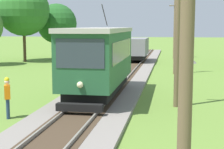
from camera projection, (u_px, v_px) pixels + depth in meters
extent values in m
cube|color=#235633|center=(99.00, 57.00, 19.09)|extent=(2.50, 8.00, 2.60)
cube|color=#B2ADA3|center=(99.00, 30.00, 18.90)|extent=(2.60, 8.32, 0.22)
cube|color=black|center=(99.00, 86.00, 19.31)|extent=(2.10, 7.04, 0.44)
cube|color=#2D3842|center=(80.00, 54.00, 15.11)|extent=(2.10, 0.03, 1.25)
cube|color=#2D3842|center=(123.00, 50.00, 18.84)|extent=(0.02, 6.72, 1.04)
sphere|color=#F4EAB2|center=(80.00, 85.00, 15.24)|extent=(0.28, 0.28, 0.28)
cylinder|color=black|center=(105.00, 15.00, 20.36)|extent=(0.05, 1.67, 1.19)
cube|color=black|center=(79.00, 107.00, 15.23)|extent=(2.00, 0.36, 0.32)
cylinder|color=black|center=(90.00, 94.00, 17.12)|extent=(1.54, 0.80, 0.80)
cylinder|color=black|center=(107.00, 80.00, 21.49)|extent=(1.54, 0.80, 0.80)
cube|color=slate|center=(136.00, 46.00, 38.11)|extent=(2.40, 5.20, 1.70)
cube|color=black|center=(136.00, 56.00, 38.26)|extent=(2.02, 4.78, 0.38)
cylinder|color=black|center=(134.00, 58.00, 36.73)|extent=(1.54, 0.76, 0.76)
cylinder|color=black|center=(137.00, 55.00, 39.78)|extent=(1.54, 0.76, 0.76)
cylinder|color=brown|center=(186.00, 53.00, 5.95)|extent=(0.24, 0.32, 6.97)
cylinder|color=brown|center=(177.00, 37.00, 17.04)|extent=(0.24, 0.48, 6.83)
cylinder|color=brown|center=(176.00, 29.00, 28.94)|extent=(0.24, 0.57, 7.40)
cylinder|color=brown|center=(175.00, 29.00, 43.37)|extent=(0.24, 0.53, 7.17)
cube|color=brown|center=(175.00, 6.00, 43.00)|extent=(1.40, 0.10, 0.10)
cylinder|color=silver|center=(170.00, 5.00, 43.08)|extent=(0.08, 0.08, 0.10)
cylinder|color=silver|center=(180.00, 5.00, 42.90)|extent=(0.08, 0.08, 0.10)
cone|color=gray|center=(185.00, 57.00, 38.25)|extent=(2.37, 2.37, 1.21)
cylinder|color=navy|center=(8.00, 108.00, 15.40)|extent=(0.15, 0.15, 0.86)
cylinder|color=navy|center=(8.00, 109.00, 15.25)|extent=(0.15, 0.15, 0.86)
cube|color=orange|center=(7.00, 92.00, 15.23)|extent=(0.38, 0.45, 0.58)
sphere|color=beige|center=(7.00, 82.00, 15.17)|extent=(0.22, 0.22, 0.22)
sphere|color=yellow|center=(7.00, 80.00, 15.16)|extent=(0.21, 0.21, 0.21)
cylinder|color=#4C3823|center=(25.00, 46.00, 39.52)|extent=(0.32, 0.32, 3.52)
sphere|color=#2D6B28|center=(23.00, 10.00, 39.00)|extent=(5.63, 5.63, 5.63)
cylinder|color=#4C3823|center=(57.00, 48.00, 43.70)|extent=(0.32, 0.32, 2.40)
sphere|color=#235B23|center=(57.00, 24.00, 43.29)|extent=(4.78, 4.78, 4.78)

